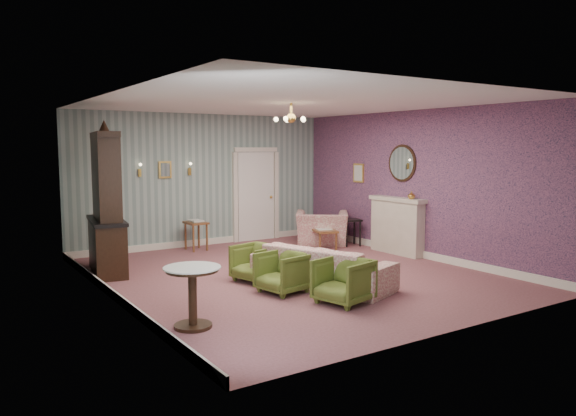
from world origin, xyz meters
TOP-DOWN VIEW (x-y plane):
  - floor at (0.00, 0.00)m, footprint 7.00×7.00m
  - ceiling at (0.00, 0.00)m, footprint 7.00×7.00m
  - wall_back at (0.00, 3.50)m, footprint 6.00×0.00m
  - wall_front at (0.00, -3.50)m, footprint 6.00×0.00m
  - wall_left at (-3.00, 0.00)m, footprint 0.00×7.00m
  - wall_right at (3.00, 0.00)m, footprint 0.00×7.00m
  - wall_right_floral at (2.98, 0.00)m, footprint 0.00×7.00m
  - door at (1.30, 3.46)m, footprint 1.12×0.12m
  - olive_chair_a at (-0.36, -1.86)m, footprint 0.78×0.81m
  - olive_chair_b at (-0.75, -0.91)m, footprint 0.72×0.76m
  - olive_chair_c at (-0.72, -0.05)m, footprint 0.74×0.77m
  - sofa_chintz at (-0.04, -0.94)m, footprint 1.39×2.32m
  - wingback_chair at (2.23, 2.12)m, footprint 1.35×1.27m
  - dresser at (-2.58, 1.89)m, footprint 0.77×1.61m
  - fireplace at (2.86, 0.40)m, footprint 0.30×1.40m
  - mantel_vase at (2.84, 0.00)m, footprint 0.15×0.15m
  - oval_mirror at (2.96, 0.40)m, footprint 0.04×0.76m
  - framed_print at (2.97, 1.75)m, footprint 0.04×0.34m
  - coffee_table at (2.00, 1.76)m, footprint 0.69×0.91m
  - side_table_black at (2.65, 1.62)m, footprint 0.49×0.49m
  - pedestal_table at (-2.53, -1.69)m, footprint 0.88×0.88m
  - nesting_table at (-0.42, 3.02)m, footprint 0.41×0.52m
  - gilt_mirror_back at (-0.90, 3.46)m, footprint 0.28×0.06m
  - sconce_left at (-1.45, 3.44)m, footprint 0.16×0.12m
  - sconce_right at (-0.35, 3.44)m, footprint 0.16×0.12m
  - chandelier at (0.00, 0.00)m, footprint 0.56×0.56m
  - burgundy_cushion at (2.18, 1.97)m, footprint 0.41×0.28m

SIDE VIEW (x-z plane):
  - floor at x=0.00m, z-range 0.00..0.00m
  - coffee_table at x=2.00m, z-range 0.00..0.41m
  - side_table_black at x=2.65m, z-range 0.00..0.60m
  - nesting_table at x=-0.42m, z-range 0.00..0.66m
  - olive_chair_c at x=-0.72m, z-range 0.00..0.66m
  - olive_chair_b at x=-0.75m, z-range 0.00..0.67m
  - olive_chair_a at x=-0.36m, z-range 0.00..0.70m
  - pedestal_table at x=-2.53m, z-range 0.00..0.75m
  - sofa_chintz at x=-0.04m, z-range 0.00..0.87m
  - burgundy_cushion at x=2.18m, z-range 0.28..0.68m
  - wingback_chair at x=2.23m, z-range 0.00..0.99m
  - fireplace at x=2.86m, z-range 0.00..1.16m
  - door at x=1.30m, z-range 0.00..2.16m
  - mantel_vase at x=2.84m, z-range 1.16..1.31m
  - dresser at x=-2.58m, z-range 0.00..2.58m
  - wall_back at x=0.00m, z-range -1.55..4.45m
  - wall_front at x=0.00m, z-range -1.55..4.45m
  - wall_left at x=-3.00m, z-range -2.05..4.95m
  - wall_right at x=3.00m, z-range -2.05..4.95m
  - wall_right_floral at x=2.98m, z-range -2.05..4.95m
  - framed_print at x=2.97m, z-range 1.39..1.81m
  - gilt_mirror_back at x=-0.90m, z-range 1.52..1.88m
  - sconce_left at x=-1.45m, z-range 1.55..1.85m
  - sconce_right at x=-0.35m, z-range 1.55..1.85m
  - oval_mirror at x=2.96m, z-range 1.43..2.27m
  - chandelier at x=0.00m, z-range 2.45..2.81m
  - ceiling at x=0.00m, z-range 2.90..2.90m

